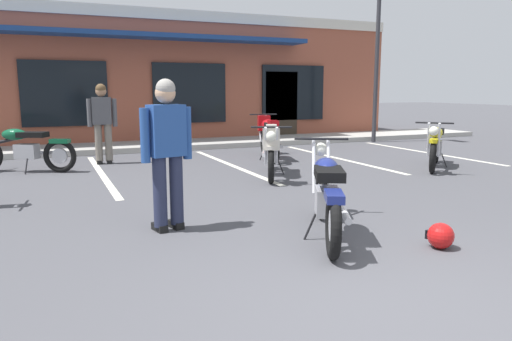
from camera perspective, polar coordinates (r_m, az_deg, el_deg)
ground_plane at (r=6.48m, az=-2.96°, el=-4.41°), size 80.00×80.00×0.00m
sidewalk_kerb at (r=13.18m, az=-13.78°, el=2.78°), size 22.00×1.80×0.14m
brick_storefront_building at (r=16.94m, az=-16.32°, el=10.27°), size 16.80×7.08×3.76m
painted_stall_lines at (r=9.70m, az=-10.09°, el=0.15°), size 13.10×4.80×0.01m
motorcycle_foreground_classic at (r=5.23m, az=8.33°, el=-2.69°), size 1.22×1.94×0.98m
motorcycle_red_sportbike at (r=11.04m, az=1.48°, el=4.18°), size 0.88×2.07×0.98m
motorcycle_black_cruiser at (r=10.19m, az=-25.91°, el=2.40°), size 1.93×1.24×0.98m
motorcycle_silver_naked at (r=8.64m, az=1.79°, el=2.67°), size 1.18×1.96×0.98m
motorcycle_blue_standard at (r=10.29m, az=20.35°, el=2.82°), size 1.68×1.63×0.98m
person_in_black_shirt at (r=10.63m, az=-17.65°, el=5.81°), size 0.61×0.33×1.68m
person_in_shorts_foreground at (r=5.37m, az=-10.46°, el=2.86°), size 0.61×0.34×1.68m
helmet_on_pavement at (r=5.17m, az=20.91°, el=-7.19°), size 0.26×0.26×0.26m
parking_lot_lamp_post at (r=14.84m, az=14.43°, el=15.57°), size 0.24×0.76×4.92m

